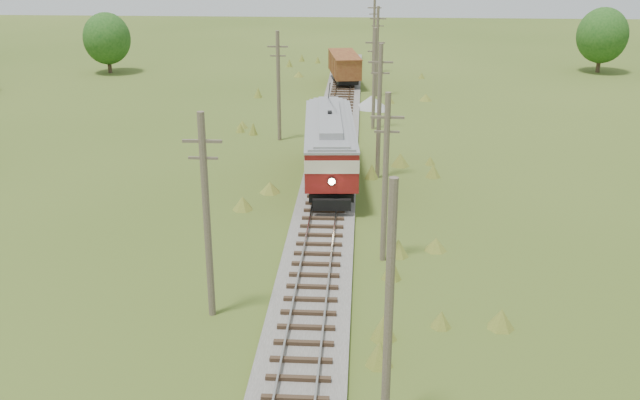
{
  "coord_description": "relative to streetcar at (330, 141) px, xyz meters",
  "views": [
    {
      "loc": [
        2.16,
        -14.91,
        15.51
      ],
      "look_at": [
        0.0,
        19.84,
        2.48
      ],
      "focal_mm": 40.0,
      "sensor_mm": 36.0,
      "label": 1
    }
  ],
  "objects": [
    {
      "name": "tree_mid_a",
      "position": [
        -28.0,
        38.04,
        1.19
      ],
      "size": [
        5.46,
        5.46,
        7.03
      ],
      "color": "#38281C",
      "rests_on": "ground"
    },
    {
      "name": "utility_pole_r_5",
      "position": [
        3.4,
        27.04,
        1.74
      ],
      "size": [
        1.6,
        0.3,
        8.9
      ],
      "color": "brown",
      "rests_on": "ground"
    },
    {
      "name": "utility_pole_l_a",
      "position": [
        -4.2,
        -17.96,
        1.79
      ],
      "size": [
        1.6,
        0.3,
        9.0
      ],
      "color": "brown",
      "rests_on": "ground"
    },
    {
      "name": "utility_pole_r_3",
      "position": [
        3.2,
        1.04,
        1.79
      ],
      "size": [
        1.6,
        0.3,
        9.0
      ],
      "color": "brown",
      "rests_on": "ground"
    },
    {
      "name": "gondola",
      "position": [
        -0.0,
        32.65,
        -0.76
      ],
      "size": [
        3.97,
        8.76,
        2.8
      ],
      "rotation": [
        0.0,
        0.0,
        0.15
      ],
      "color": "black",
      "rests_on": "ground"
    },
    {
      "name": "utility_pole_l_b",
      "position": [
        -4.5,
        10.04,
        1.59
      ],
      "size": [
        1.6,
        0.3,
        8.6
      ],
      "color": "brown",
      "rests_on": "ground"
    },
    {
      "name": "utility_pole_r_4",
      "position": [
        3.0,
        14.04,
        1.49
      ],
      "size": [
        1.6,
        0.3,
        8.4
      ],
      "color": "brown",
      "rests_on": "ground"
    },
    {
      "name": "utility_pole_r_2",
      "position": [
        3.3,
        -11.96,
        1.59
      ],
      "size": [
        1.6,
        0.3,
        8.6
      ],
      "color": "brown",
      "rests_on": "ground"
    },
    {
      "name": "utility_pole_r_1",
      "position": [
        3.1,
        -24.96,
        1.57
      ],
      "size": [
        0.3,
        0.3,
        8.8
      ],
      "color": "brown",
      "rests_on": "ground"
    },
    {
      "name": "tree_mid_b",
      "position": [
        30.0,
        42.04,
        1.5
      ],
      "size": [
        5.88,
        5.88,
        7.57
      ],
      "color": "#38281C",
      "rests_on": "ground"
    },
    {
      "name": "utility_pole_r_6",
      "position": [
        3.2,
        40.04,
        1.64
      ],
      "size": [
        1.6,
        0.3,
        8.7
      ],
      "color": "brown",
      "rests_on": "ground"
    },
    {
      "name": "railbed_main",
      "position": [
        -0.0,
        4.04,
        -2.64
      ],
      "size": [
        3.6,
        96.0,
        0.57
      ],
      "color": "#605B54",
      "rests_on": "ground"
    },
    {
      "name": "streetcar",
      "position": [
        0.0,
        0.0,
        0.0
      ],
      "size": [
        4.07,
        13.7,
        6.21
      ],
      "rotation": [
        0.0,
        0.0,
        0.07
      ],
      "color": "black",
      "rests_on": "ground"
    },
    {
      "name": "gravel_pile",
      "position": [
        3.02,
        21.51,
        -2.28
      ],
      "size": [
        3.27,
        3.47,
        1.19
      ],
      "color": "gray",
      "rests_on": "ground"
    }
  ]
}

